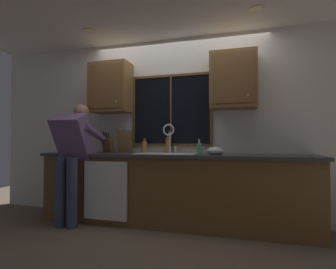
{
  "coord_description": "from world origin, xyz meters",
  "views": [
    {
      "loc": [
        0.91,
        -3.64,
        1.1
      ],
      "look_at": [
        -0.05,
        -0.3,
        1.17
      ],
      "focal_mm": 28.37,
      "sensor_mm": 36.0,
      "label": 1
    }
  ],
  "objects_px": {
    "cutting_board": "(125,141)",
    "bottle_green_glass": "(168,145)",
    "bottle_tall_clear": "(144,147)",
    "mixing_bowl": "(215,151)",
    "soap_dispenser": "(199,149)",
    "knife_block": "(108,145)",
    "person_standing": "(73,150)"
  },
  "relations": [
    {
      "from": "cutting_board",
      "to": "bottle_green_glass",
      "type": "bearing_deg",
      "value": 1.73
    },
    {
      "from": "bottle_green_glass",
      "to": "bottle_tall_clear",
      "type": "relative_size",
      "value": 1.3
    },
    {
      "from": "cutting_board",
      "to": "mixing_bowl",
      "type": "distance_m",
      "value": 1.37
    },
    {
      "from": "soap_dispenser",
      "to": "knife_block",
      "type": "bearing_deg",
      "value": 169.21
    },
    {
      "from": "knife_block",
      "to": "bottle_green_glass",
      "type": "distance_m",
      "value": 0.87
    },
    {
      "from": "bottle_tall_clear",
      "to": "cutting_board",
      "type": "bearing_deg",
      "value": 171.95
    },
    {
      "from": "mixing_bowl",
      "to": "bottle_green_glass",
      "type": "distance_m",
      "value": 0.75
    },
    {
      "from": "person_standing",
      "to": "soap_dispenser",
      "type": "xyz_separation_m",
      "value": [
        1.64,
        0.18,
        0.02
      ]
    },
    {
      "from": "mixing_bowl",
      "to": "soap_dispenser",
      "type": "height_order",
      "value": "soap_dispenser"
    },
    {
      "from": "cutting_board",
      "to": "bottle_tall_clear",
      "type": "xyz_separation_m",
      "value": [
        0.32,
        -0.05,
        -0.07
      ]
    },
    {
      "from": "knife_block",
      "to": "bottle_tall_clear",
      "type": "relative_size",
      "value": 1.54
    },
    {
      "from": "knife_block",
      "to": "mixing_bowl",
      "type": "bearing_deg",
      "value": -6.08
    },
    {
      "from": "mixing_bowl",
      "to": "bottle_tall_clear",
      "type": "distance_m",
      "value": 1.04
    },
    {
      "from": "knife_block",
      "to": "bottle_tall_clear",
      "type": "bearing_deg",
      "value": 7.16
    },
    {
      "from": "cutting_board",
      "to": "mixing_bowl",
      "type": "xyz_separation_m",
      "value": [
        1.33,
        -0.28,
        -0.11
      ]
    },
    {
      "from": "cutting_board",
      "to": "mixing_bowl",
      "type": "bearing_deg",
      "value": -11.77
    },
    {
      "from": "bottle_green_glass",
      "to": "person_standing",
      "type": "bearing_deg",
      "value": -153.23
    },
    {
      "from": "cutting_board",
      "to": "mixing_bowl",
      "type": "height_order",
      "value": "cutting_board"
    },
    {
      "from": "mixing_bowl",
      "to": "soap_dispenser",
      "type": "relative_size",
      "value": 1.05
    },
    {
      "from": "knife_block",
      "to": "soap_dispenser",
      "type": "xyz_separation_m",
      "value": [
        1.37,
        -0.26,
        -0.03
      ]
    },
    {
      "from": "cutting_board",
      "to": "soap_dispenser",
      "type": "xyz_separation_m",
      "value": [
        1.15,
        -0.37,
        -0.09
      ]
    },
    {
      "from": "person_standing",
      "to": "cutting_board",
      "type": "bearing_deg",
      "value": 48.52
    },
    {
      "from": "person_standing",
      "to": "cutting_board",
      "type": "height_order",
      "value": "person_standing"
    },
    {
      "from": "soap_dispenser",
      "to": "bottle_tall_clear",
      "type": "relative_size",
      "value": 0.93
    },
    {
      "from": "cutting_board",
      "to": "bottle_tall_clear",
      "type": "distance_m",
      "value": 0.33
    },
    {
      "from": "soap_dispenser",
      "to": "bottle_green_glass",
      "type": "relative_size",
      "value": 0.72
    },
    {
      "from": "soap_dispenser",
      "to": "person_standing",
      "type": "bearing_deg",
      "value": -173.8
    },
    {
      "from": "person_standing",
      "to": "soap_dispenser",
      "type": "bearing_deg",
      "value": 6.2
    },
    {
      "from": "mixing_bowl",
      "to": "bottle_green_glass",
      "type": "bearing_deg",
      "value": 156.6
    },
    {
      "from": "person_standing",
      "to": "bottle_green_glass",
      "type": "bearing_deg",
      "value": 26.77
    },
    {
      "from": "person_standing",
      "to": "bottle_green_glass",
      "type": "distance_m",
      "value": 1.27
    },
    {
      "from": "knife_block",
      "to": "cutting_board",
      "type": "xyz_separation_m",
      "value": [
        0.21,
        0.11,
        0.05
      ]
    }
  ]
}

